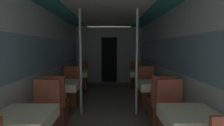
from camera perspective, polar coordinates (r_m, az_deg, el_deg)
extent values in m
cube|color=silver|center=(4.09, -20.63, 0.17)|extent=(0.05, 8.51, 2.28)
cube|color=#7A9EB7|center=(4.07, -20.56, 2.79)|extent=(0.03, 7.83, 0.70)
cube|color=silver|center=(4.07, 18.55, 0.21)|extent=(0.05, 8.51, 2.28)
cube|color=#7A9EB7|center=(4.06, 18.46, 2.84)|extent=(0.03, 7.83, 0.70)
cube|color=white|center=(3.92, -1.11, 17.79)|extent=(2.73, 8.51, 0.04)
cube|color=teal|center=(4.08, -17.78, 16.56)|extent=(0.49, 8.17, 0.03)
cube|color=teal|center=(4.06, 15.62, 16.65)|extent=(0.49, 8.17, 0.03)
cube|color=gray|center=(7.18, -0.92, 2.54)|extent=(2.68, 0.08, 2.28)
cube|color=black|center=(7.14, -0.92, 1.07)|extent=(0.64, 0.01, 1.82)
cube|color=#B2B2B7|center=(2.34, -26.77, -14.46)|extent=(0.60, 0.60, 0.02)
cube|color=beige|center=(2.36, -26.70, -15.99)|extent=(0.64, 0.64, 0.16)
cube|color=#9E4C38|center=(2.91, -21.56, -16.11)|extent=(0.41, 0.41, 0.05)
cube|color=#9E4C38|center=(2.99, -20.47, -9.86)|extent=(0.41, 0.04, 0.51)
cylinder|color=#4C4C51|center=(4.15, -15.12, -15.70)|extent=(0.35, 0.35, 0.01)
cylinder|color=#B7B7BC|center=(4.04, -15.24, -11.04)|extent=(0.08, 0.08, 0.69)
cube|color=#B2B2B7|center=(3.95, -15.37, -6.12)|extent=(0.60, 0.60, 0.02)
cube|color=beige|center=(3.97, -15.34, -7.06)|extent=(0.64, 0.64, 0.16)
cube|color=brown|center=(3.58, -17.49, -15.82)|extent=(0.35, 0.35, 0.41)
cube|color=#9E4C38|center=(3.50, -17.59, -12.30)|extent=(0.41, 0.41, 0.05)
cube|color=#9E4C38|center=(3.26, -18.68, -8.54)|extent=(0.41, 0.04, 0.51)
cube|color=brown|center=(4.60, -13.44, -10.97)|extent=(0.35, 0.35, 0.41)
cube|color=#9E4C38|center=(4.54, -13.50, -8.17)|extent=(0.41, 0.41, 0.05)
cube|color=#9E4C38|center=(4.66, -13.07, -4.30)|extent=(0.41, 0.04, 0.51)
cylinder|color=silver|center=(3.82, -10.24, 0.08)|extent=(0.05, 0.05, 2.28)
cylinder|color=#4C4C51|center=(5.80, -10.71, -9.52)|extent=(0.35, 0.35, 0.01)
cylinder|color=#B7B7BC|center=(5.72, -10.77, -6.12)|extent=(0.08, 0.08, 0.69)
cube|color=#B2B2B7|center=(5.67, -10.83, -2.62)|extent=(0.60, 0.60, 0.02)
cube|color=beige|center=(5.67, -10.82, -3.29)|extent=(0.64, 0.64, 0.16)
cube|color=brown|center=(5.23, -11.81, -8.95)|extent=(0.35, 0.35, 0.41)
cube|color=#9E4C38|center=(5.17, -11.86, -6.48)|extent=(0.41, 0.41, 0.05)
cube|color=#9E4C38|center=(4.95, -12.34, -3.73)|extent=(0.41, 0.04, 0.51)
cube|color=brown|center=(6.29, -9.87, -6.50)|extent=(0.35, 0.35, 0.41)
cube|color=#9E4C38|center=(6.25, -9.90, -4.43)|extent=(0.41, 0.41, 0.05)
cube|color=#9E4C38|center=(6.39, -9.68, -1.68)|extent=(0.41, 0.04, 0.51)
cube|color=#B2B2B7|center=(2.32, 24.25, -14.53)|extent=(0.60, 0.60, 0.02)
cube|color=beige|center=(2.34, 24.18, -16.07)|extent=(0.64, 0.64, 0.16)
cube|color=#9E4C38|center=(2.89, 19.21, -16.16)|extent=(0.41, 0.41, 0.05)
cube|color=#9E4C38|center=(2.97, 18.15, -9.87)|extent=(0.41, 0.04, 0.51)
cylinder|color=#4C4C51|center=(4.14, 13.04, -15.72)|extent=(0.35, 0.35, 0.01)
cylinder|color=#B7B7BC|center=(4.02, 13.15, -11.04)|extent=(0.08, 0.08, 0.69)
cube|color=#B2B2B7|center=(3.94, 13.25, -6.10)|extent=(0.60, 0.60, 0.02)
cube|color=beige|center=(3.95, 13.23, -7.05)|extent=(0.64, 0.64, 0.16)
cube|color=brown|center=(3.56, 15.31, -15.85)|extent=(0.35, 0.35, 0.41)
cube|color=#9E4C38|center=(3.49, 15.40, -12.31)|extent=(0.41, 0.41, 0.05)
cube|color=#9E4C38|center=(3.24, 16.43, -8.54)|extent=(0.41, 0.04, 0.51)
cube|color=brown|center=(4.58, 11.42, -10.96)|extent=(0.35, 0.35, 0.41)
cube|color=#9E4C38|center=(4.53, 11.47, -8.16)|extent=(0.41, 0.41, 0.05)
cube|color=#9E4C38|center=(4.65, 11.06, -4.28)|extent=(0.41, 0.04, 0.51)
cylinder|color=silver|center=(3.81, 8.08, 0.11)|extent=(0.05, 0.05, 2.28)
cylinder|color=#4C4C51|center=(5.79, 8.82, -9.52)|extent=(0.35, 0.35, 0.01)
cylinder|color=#B7B7BC|center=(5.72, 8.86, -6.11)|extent=(0.08, 0.08, 0.69)
cube|color=#B2B2B7|center=(5.66, 8.91, -2.60)|extent=(0.60, 0.60, 0.02)
cube|color=beige|center=(5.67, 8.91, -3.27)|extent=(0.64, 0.64, 0.16)
cube|color=brown|center=(5.22, 9.86, -8.95)|extent=(0.35, 0.35, 0.41)
cube|color=#9E4C38|center=(5.17, 9.90, -6.46)|extent=(0.41, 0.41, 0.05)
cube|color=#9E4C38|center=(4.94, 10.35, -3.71)|extent=(0.41, 0.04, 0.51)
cube|color=brown|center=(6.28, 8.00, -6.49)|extent=(0.35, 0.35, 0.41)
cube|color=#9E4C38|center=(6.24, 8.03, -4.41)|extent=(0.41, 0.41, 0.05)
cube|color=#9E4C38|center=(6.38, 7.81, -1.66)|extent=(0.41, 0.04, 0.51)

